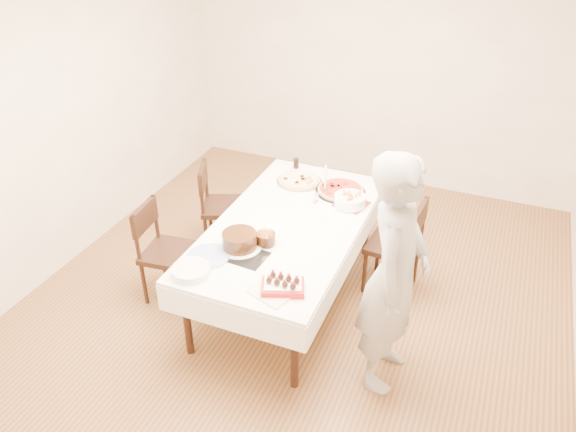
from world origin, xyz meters
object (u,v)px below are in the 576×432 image
at_px(strawberry_box, 283,286).
at_px(person, 394,276).
at_px(chair_left_savory, 225,206).
at_px(chair_left_dessert, 170,253).
at_px(pizza_white, 299,180).
at_px(cola_glass, 296,163).
at_px(pasta_bowl, 350,200).
at_px(birthday_cake, 266,235).
at_px(layer_cake, 240,240).
at_px(pizza_pepperoni, 341,190).
at_px(taper_candle, 325,179).
at_px(dining_table, 288,260).
at_px(chair_right_savory, 393,245).

bearing_deg(strawberry_box, person, 19.09).
xyz_separation_m(chair_left_savory, chair_left_dessert, (-0.07, -0.87, 0.00)).
relative_size(pizza_white, cola_glass, 4.30).
bearing_deg(pasta_bowl, pizza_white, 158.03).
height_order(birthday_cake, strawberry_box, birthday_cake).
height_order(chair_left_savory, chair_left_dessert, chair_left_dessert).
bearing_deg(pizza_white, layer_cake, -91.76).
relative_size(pizza_pepperoni, layer_cake, 1.32).
bearing_deg(strawberry_box, taper_candle, 97.33).
xyz_separation_m(pizza_white, strawberry_box, (0.47, -1.50, 0.02)).
bearing_deg(chair_left_dessert, strawberry_box, 154.53).
relative_size(chair_left_savory, birthday_cake, 5.87).
height_order(pizza_pepperoni, strawberry_box, strawberry_box).
height_order(pizza_white, birthday_cake, birthday_cake).
xyz_separation_m(layer_cake, birthday_cake, (0.16, 0.12, 0.02)).
relative_size(chair_left_savory, cola_glass, 8.92).
xyz_separation_m(dining_table, birthday_cake, (-0.05, -0.34, 0.46)).
height_order(chair_right_savory, chair_left_dessert, chair_right_savory).
relative_size(cola_glass, strawberry_box, 0.34).
height_order(chair_left_dessert, person, person).
xyz_separation_m(cola_glass, birthday_cake, (0.27, -1.30, 0.04)).
bearing_deg(chair_left_dessert, birthday_cake, 176.23).
xyz_separation_m(dining_table, layer_cake, (-0.21, -0.46, 0.44)).
xyz_separation_m(person, pizza_pepperoni, (-0.77, 1.23, -0.14)).
distance_m(pizza_white, pizza_pepperoni, 0.41).
bearing_deg(chair_left_savory, taper_candle, 162.32).
xyz_separation_m(pizza_white, cola_glass, (-0.14, 0.26, 0.03)).
bearing_deg(taper_candle, pizza_white, 158.34).
bearing_deg(cola_glass, chair_left_dessert, -114.89).
relative_size(taper_candle, strawberry_box, 1.01).
height_order(pasta_bowl, layer_cake, layer_cake).
distance_m(taper_candle, cola_glass, 0.58).
height_order(taper_candle, strawberry_box, taper_candle).
height_order(dining_table, pizza_white, pizza_white).
bearing_deg(pasta_bowl, chair_left_dessert, -147.07).
relative_size(pizza_pepperoni, taper_candle, 1.51).
xyz_separation_m(chair_left_dessert, layer_cake, (0.73, -0.08, 0.37)).
xyz_separation_m(chair_left_savory, pasta_bowl, (1.25, -0.02, 0.36)).
distance_m(pizza_white, birthday_cake, 1.05).
distance_m(chair_right_savory, birthday_cake, 1.23).
height_order(chair_left_savory, pizza_white, chair_left_savory).
height_order(dining_table, chair_right_savory, chair_right_savory).
bearing_deg(birthday_cake, chair_left_dessert, -177.27).
xyz_separation_m(chair_right_savory, layer_cake, (-1.01, -0.92, 0.36)).
xyz_separation_m(chair_right_savory, chair_left_dessert, (-1.74, -0.84, -0.00)).
xyz_separation_m(birthday_cake, strawberry_box, (0.34, -0.47, -0.05)).
relative_size(chair_left_savory, layer_cake, 2.61).
distance_m(person, pasta_bowl, 1.21).
height_order(dining_table, birthday_cake, birthday_cake).
distance_m(pizza_pepperoni, strawberry_box, 1.47).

